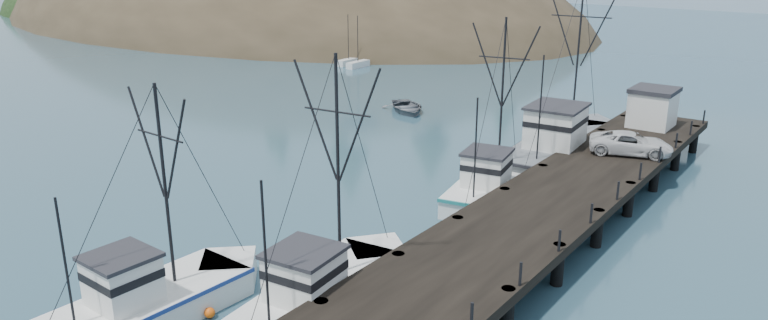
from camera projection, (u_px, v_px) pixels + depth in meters
ground at (123, 275)px, 31.71m from camera, size 400.00×400.00×0.00m
pier at (550, 204)px, 35.57m from camera, size 6.00×44.00×2.00m
headland at (253, 42)px, 135.64m from camera, size 134.80×78.00×51.00m
moored_sailboats at (353, 52)px, 92.55m from camera, size 19.19×17.28×6.35m
trawler_near at (327, 291)px, 28.58m from camera, size 4.51×10.84×10.99m
trawler_mid at (157, 298)px, 27.96m from camera, size 3.64×9.86×9.97m
trawler_far at (493, 184)px, 41.13m from camera, size 5.05×10.70×10.96m
work_vessel at (564, 147)px, 47.04m from camera, size 5.62×15.55×12.98m
pier_shed at (653, 107)px, 48.88m from camera, size 3.00×3.20×2.80m
pickup_truck at (631, 143)px, 42.67m from camera, size 5.48×3.79×1.39m
motorboat at (407, 112)px, 61.90m from camera, size 6.65×6.50×1.13m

